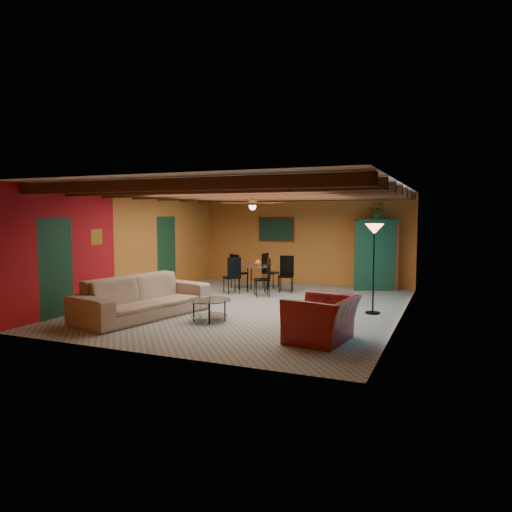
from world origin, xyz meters
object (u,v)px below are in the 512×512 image
at_px(sofa, 143,297).
at_px(floor_lamp, 374,269).
at_px(dining_table, 258,273).
at_px(potted_plant, 377,212).
at_px(armchair, 322,319).
at_px(coffee_table, 209,310).
at_px(armoire, 376,256).
at_px(vase, 258,252).

bearing_deg(sofa, floor_lamp, -49.77).
xyz_separation_m(dining_table, potted_plant, (2.93, 1.61, 1.67)).
distance_m(armchair, potted_plant, 6.24).
relative_size(sofa, coffee_table, 3.33).
relative_size(dining_table, armoire, 1.00).
distance_m(floor_lamp, potted_plant, 3.62).
relative_size(armchair, vase, 6.40).
xyz_separation_m(sofa, potted_plant, (3.83, 5.58, 1.74)).
xyz_separation_m(coffee_table, floor_lamp, (2.87, 1.97, 0.74)).
bearing_deg(armchair, floor_lamp, 178.02).
bearing_deg(vase, potted_plant, 28.79).
bearing_deg(coffee_table, potted_plant, 65.65).
height_order(armchair, potted_plant, potted_plant).
height_order(sofa, vase, vase).
bearing_deg(potted_plant, floor_lamp, -82.43).
bearing_deg(sofa, armoire, -21.37).
relative_size(armoire, floor_lamp, 0.99).
relative_size(sofa, potted_plant, 5.62).
relative_size(dining_table, vase, 10.59).
height_order(dining_table, armoire, armoire).
height_order(armchair, coffee_table, armchair).
bearing_deg(dining_table, coffee_table, -82.23).
relative_size(coffee_table, dining_table, 0.45).
bearing_deg(floor_lamp, potted_plant, 97.57).
relative_size(coffee_table, vase, 4.79).
height_order(sofa, dining_table, dining_table).
relative_size(floor_lamp, vase, 10.68).
bearing_deg(vase, coffee_table, -82.23).
height_order(sofa, coffee_table, sofa).
bearing_deg(potted_plant, armoire, 0.00).
bearing_deg(armoire, vase, -172.65).
xyz_separation_m(sofa, armoire, (3.83, 5.58, 0.53)).
bearing_deg(coffee_table, armchair, -14.19).
bearing_deg(armoire, potted_plant, 0.00).
bearing_deg(armoire, coffee_table, -135.80).
xyz_separation_m(coffee_table, armoire, (2.42, 5.36, 0.73)).
relative_size(armchair, armoire, 0.60).
relative_size(armchair, coffee_table, 1.34).
bearing_deg(potted_plant, armchair, -89.78).
bearing_deg(coffee_table, armoire, 65.65).
relative_size(dining_table, potted_plant, 3.73).
xyz_separation_m(potted_plant, vase, (-2.93, -1.61, -1.08)).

